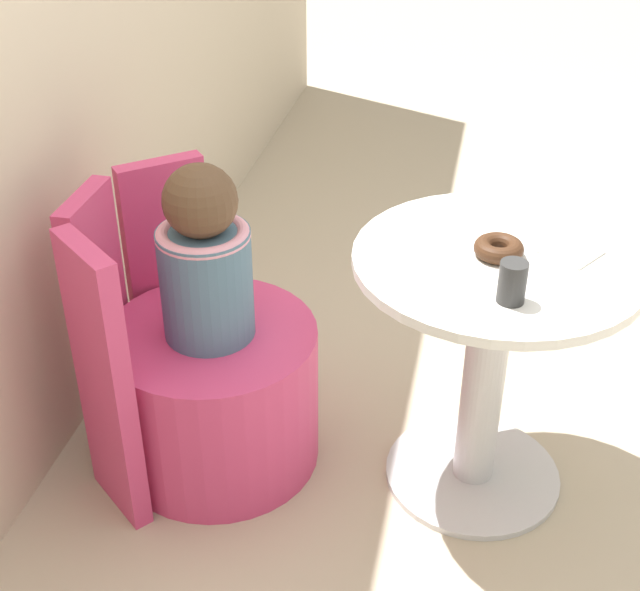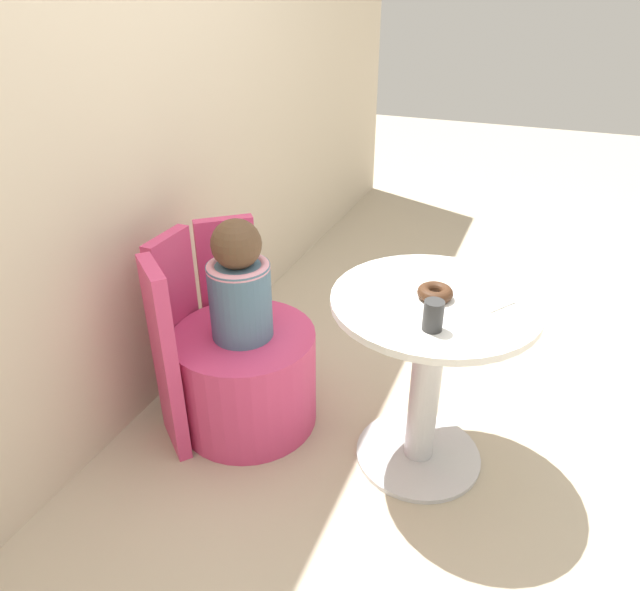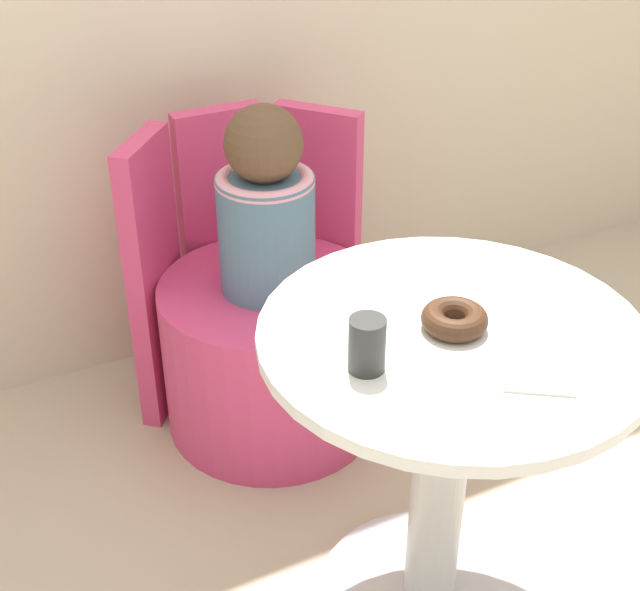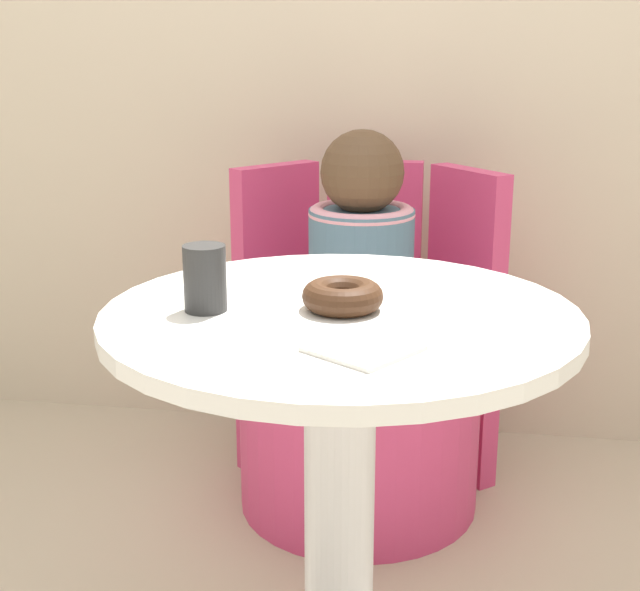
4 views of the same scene
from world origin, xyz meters
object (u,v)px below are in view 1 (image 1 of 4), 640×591
Objects in this scene: tub_chair at (215,394)px; child_figure at (204,260)px; round_table at (488,340)px; cup at (512,282)px; donut at (498,248)px.

child_figure is at bearing 0.00° from tub_chair.
child_figure is (-0.05, 0.70, 0.17)m from round_table.
round_table is at bearing 9.31° from cup.
child_figure is (0.00, 0.00, 0.42)m from tub_chair.
child_figure is 4.93× the size of cup.
round_table is 1.24× the size of tub_chair.
donut reaches higher than round_table.
round_table is 0.34m from cup.
cup reaches higher than round_table.
cup is (-0.14, -0.73, 0.11)m from child_figure.
cup reaches higher than donut.
cup is at bearing -170.08° from donut.
child_figure is 0.75m from cup.
child_figure reaches higher than donut.
round_table is 0.72m from child_figure.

